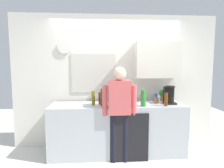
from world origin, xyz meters
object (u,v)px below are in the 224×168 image
object	(u,v)px
bottle_clear_soda	(143,98)
potted_plant	(163,94)
cup_terracotta_mug	(156,100)
bottle_red_vinegar	(100,98)
dish_soap	(155,97)
bottle_amber_beer	(166,99)
bottle_green_wine	(103,97)
person_at_sink	(119,106)
bottle_olive_oil	(93,98)
coffee_maker	(169,96)

from	to	relation	value
bottle_clear_soda	potted_plant	bearing A→B (deg)	40.44
cup_terracotta_mug	potted_plant	size ratio (longest dim) A/B	0.40
bottle_red_vinegar	dish_soap	distance (m)	1.11
bottle_amber_beer	bottle_clear_soda	distance (m)	0.39
bottle_clear_soda	bottle_amber_beer	bearing A→B (deg)	-1.88
bottle_green_wine	bottle_red_vinegar	bearing A→B (deg)	110.78
dish_soap	person_at_sink	size ratio (longest dim) A/B	0.11
dish_soap	person_at_sink	world-z (taller)	person_at_sink
bottle_olive_oil	potted_plant	world-z (taller)	bottle_olive_oil
bottle_amber_beer	dish_soap	distance (m)	0.45
bottle_amber_beer	bottle_clear_soda	world-z (taller)	bottle_clear_soda
cup_terracotta_mug	bottle_red_vinegar	bearing A→B (deg)	-175.75
coffee_maker	cup_terracotta_mug	world-z (taller)	coffee_maker
cup_terracotta_mug	potted_plant	bearing A→B (deg)	38.88
coffee_maker	bottle_olive_oil	world-z (taller)	coffee_maker
person_at_sink	bottle_red_vinegar	bearing A→B (deg)	136.55
dish_soap	potted_plant	bearing A→B (deg)	-6.80
bottle_red_vinegar	bottle_green_wine	bearing A→B (deg)	-69.22
bottle_olive_oil	dish_soap	xyz separation A→B (m)	(1.21, 0.27, -0.05)
cup_terracotta_mug	person_at_sink	distance (m)	0.83
bottle_green_wine	potted_plant	world-z (taller)	bottle_green_wine
bottle_clear_soda	person_at_sink	xyz separation A→B (m)	(-0.43, -0.10, -0.11)
coffee_maker	bottle_clear_soda	xyz separation A→B (m)	(-0.53, -0.19, -0.01)
potted_plant	person_at_sink	bearing A→B (deg)	-150.46
coffee_maker	bottle_clear_soda	bearing A→B (deg)	-160.14
bottle_clear_soda	bottle_olive_oil	distance (m)	0.88
person_at_sink	bottle_olive_oil	bearing A→B (deg)	148.75
bottle_clear_soda	dish_soap	xyz separation A→B (m)	(0.35, 0.43, -0.06)
coffee_maker	bottle_green_wine	xyz separation A→B (m)	(-1.22, -0.10, 0.00)
bottle_clear_soda	cup_terracotta_mug	xyz separation A→B (m)	(0.32, 0.28, -0.09)
bottle_clear_soda	dish_soap	distance (m)	0.56
cup_terracotta_mug	potted_plant	distance (m)	0.24
cup_terracotta_mug	dish_soap	size ratio (longest dim) A/B	0.51
coffee_maker	bottle_clear_soda	world-z (taller)	coffee_maker
coffee_maker	cup_terracotta_mug	xyz separation A→B (m)	(-0.21, 0.09, -0.10)
bottle_green_wine	potted_plant	size ratio (longest dim) A/B	1.30
coffee_maker	person_at_sink	size ratio (longest dim) A/B	0.21
dish_soap	bottle_olive_oil	bearing A→B (deg)	-167.49
bottle_olive_oil	bottle_red_vinegar	distance (m)	0.13
cup_terracotta_mug	bottle_olive_oil	bearing A→B (deg)	-174.65
potted_plant	person_at_sink	size ratio (longest dim) A/B	0.14
bottle_olive_oil	bottle_clear_soda	bearing A→B (deg)	-10.96
bottle_clear_soda	cup_terracotta_mug	world-z (taller)	bottle_clear_soda
bottle_clear_soda	cup_terracotta_mug	distance (m)	0.43
bottle_olive_oil	dish_soap	distance (m)	1.24
bottle_amber_beer	bottle_red_vinegar	world-z (taller)	bottle_amber_beer
coffee_maker	bottle_amber_beer	world-z (taller)	coffee_maker
bottle_amber_beer	bottle_green_wine	size ratio (longest dim) A/B	0.77
bottle_red_vinegar	bottle_green_wine	world-z (taller)	bottle_green_wine
potted_plant	bottle_red_vinegar	bearing A→B (deg)	-169.91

